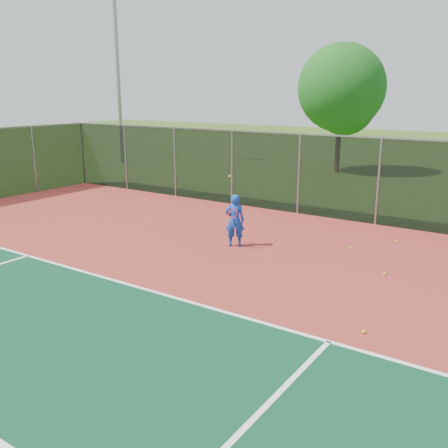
% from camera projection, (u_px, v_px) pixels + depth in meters
% --- Properties ---
extents(ground, '(120.00, 120.00, 0.00)m').
position_uv_depth(ground, '(135.00, 385.00, 7.86)').
color(ground, '#2E5317').
rests_on(ground, ground).
extents(court_apron, '(30.00, 20.00, 0.02)m').
position_uv_depth(court_apron, '(209.00, 335.00, 9.46)').
color(court_apron, '#9B3127').
rests_on(court_apron, ground).
extents(fence_back, '(30.00, 0.06, 3.03)m').
position_uv_depth(fence_back, '(378.00, 181.00, 17.09)').
color(fence_back, black).
rests_on(fence_back, court_apron).
extents(tennis_player, '(0.69, 0.72, 2.12)m').
position_uv_depth(tennis_player, '(235.00, 220.00, 14.79)').
color(tennis_player, '#1341B8').
rests_on(tennis_player, court_apron).
extents(practice_ball_1, '(0.07, 0.07, 0.07)m').
position_uv_depth(practice_ball_1, '(384.00, 274.00, 12.56)').
color(practice_ball_1, yellow).
rests_on(practice_ball_1, court_apron).
extents(practice_ball_2, '(0.07, 0.07, 0.07)m').
position_uv_depth(practice_ball_2, '(397.00, 242.00, 15.31)').
color(practice_ball_2, yellow).
rests_on(practice_ball_2, court_apron).
extents(practice_ball_3, '(0.07, 0.07, 0.07)m').
position_uv_depth(practice_ball_3, '(351.00, 248.00, 14.70)').
color(practice_ball_3, yellow).
rests_on(practice_ball_3, court_apron).
extents(practice_ball_4, '(0.07, 0.07, 0.07)m').
position_uv_depth(practice_ball_4, '(152.00, 221.00, 17.73)').
color(practice_ball_4, yellow).
rests_on(practice_ball_4, court_apron).
extents(practice_ball_5, '(0.07, 0.07, 0.07)m').
position_uv_depth(practice_ball_5, '(364.00, 332.00, 9.51)').
color(practice_ball_5, yellow).
rests_on(practice_ball_5, court_apron).
extents(floodlight_nw, '(0.90, 0.40, 13.32)m').
position_uv_depth(floodlight_nw, '(117.00, 45.00, 31.41)').
color(floodlight_nw, gray).
rests_on(floodlight_nw, ground).
extents(tree_back_left, '(4.93, 4.93, 7.24)m').
position_uv_depth(tree_back_left, '(342.00, 92.00, 27.96)').
color(tree_back_left, '#3C2816').
rests_on(tree_back_left, ground).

